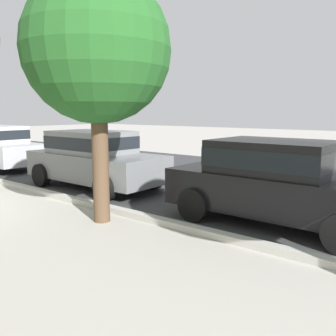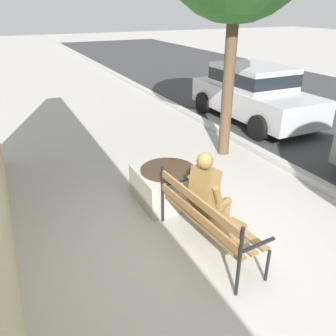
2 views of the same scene
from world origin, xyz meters
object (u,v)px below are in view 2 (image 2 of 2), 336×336
Objects in this scene: park_bench at (205,216)px; parked_car_silver at (253,92)px; bronze_statue_seated at (211,197)px; concrete_planter at (168,184)px.

parked_car_silver is (-4.46, 4.28, 0.30)m from park_bench.
parked_car_silver is (-4.25, 4.07, 0.17)m from bronze_statue_seated.
concrete_planter is at bearing 174.44° from park_bench.
parked_car_silver is at bearing 136.26° from bronze_statue_seated.
park_bench is at bearing -43.83° from parked_car_silver.
parked_car_silver reaches higher than park_bench.
park_bench is 1.77× the size of concrete_planter.
bronze_statue_seated is at bearing -43.74° from parked_car_silver.
bronze_statue_seated is 0.33× the size of parked_car_silver.
concrete_planter is at bearing -53.86° from parked_car_silver.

